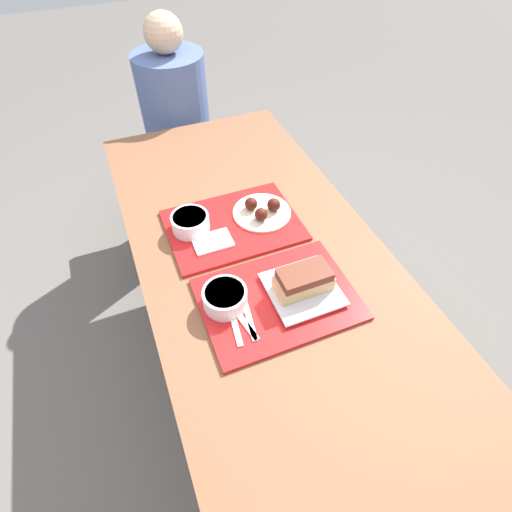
% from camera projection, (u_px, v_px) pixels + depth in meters
% --- Properties ---
extents(ground_plane, '(12.00, 12.00, 0.00)m').
position_uv_depth(ground_plane, '(263.00, 371.00, 1.87)').
color(ground_plane, '#605B56').
extents(picnic_table, '(0.79, 1.83, 0.78)m').
position_uv_depth(picnic_table, '(265.00, 279.00, 1.36)').
color(picnic_table, brown).
rests_on(picnic_table, ground_plane).
extents(picnic_bench_far, '(0.75, 0.28, 0.47)m').
position_uv_depth(picnic_bench_far, '(188.00, 169.00, 2.29)').
color(picnic_bench_far, brown).
rests_on(picnic_bench_far, ground_plane).
extents(tray_near, '(0.45, 0.33, 0.01)m').
position_uv_depth(tray_near, '(278.00, 299.00, 1.18)').
color(tray_near, red).
rests_on(tray_near, picnic_table).
extents(tray_far, '(0.45, 0.33, 0.01)m').
position_uv_depth(tray_far, '(233.00, 225.00, 1.39)').
color(tray_far, red).
rests_on(tray_far, picnic_table).
extents(bowl_coleslaw_near, '(0.13, 0.13, 0.06)m').
position_uv_depth(bowl_coleslaw_near, '(225.00, 297.00, 1.14)').
color(bowl_coleslaw_near, white).
rests_on(bowl_coleslaw_near, tray_near).
extents(brisket_sandwich_plate, '(0.20, 0.20, 0.09)m').
position_uv_depth(brisket_sandwich_plate, '(303.00, 284.00, 1.16)').
color(brisket_sandwich_plate, beige).
rests_on(brisket_sandwich_plate, tray_near).
extents(plastic_fork_near, '(0.05, 0.17, 0.00)m').
position_uv_depth(plastic_fork_near, '(241.00, 318.00, 1.12)').
color(plastic_fork_near, white).
rests_on(plastic_fork_near, tray_near).
extents(plastic_knife_near, '(0.04, 0.17, 0.00)m').
position_uv_depth(plastic_knife_near, '(248.00, 315.00, 1.13)').
color(plastic_knife_near, white).
rests_on(plastic_knife_near, tray_near).
extents(plastic_spoon_near, '(0.04, 0.17, 0.00)m').
position_uv_depth(plastic_spoon_near, '(234.00, 320.00, 1.12)').
color(plastic_spoon_near, white).
rests_on(plastic_spoon_near, tray_near).
extents(bowl_coleslaw_far, '(0.13, 0.13, 0.06)m').
position_uv_depth(bowl_coleslaw_far, '(190.00, 222.00, 1.35)').
color(bowl_coleslaw_far, white).
rests_on(bowl_coleslaw_far, tray_far).
extents(wings_plate_far, '(0.21, 0.21, 0.05)m').
position_uv_depth(wings_plate_far, '(262.00, 210.00, 1.41)').
color(wings_plate_far, beige).
rests_on(wings_plate_far, tray_far).
extents(napkin_far, '(0.13, 0.09, 0.01)m').
position_uv_depth(napkin_far, '(213.00, 242.00, 1.33)').
color(napkin_far, white).
rests_on(napkin_far, tray_far).
extents(person_seated_across, '(0.34, 0.34, 0.73)m').
position_uv_depth(person_seated_across, '(175.00, 106.00, 2.01)').
color(person_seated_across, '#4C6093').
rests_on(person_seated_across, picnic_bench_far).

